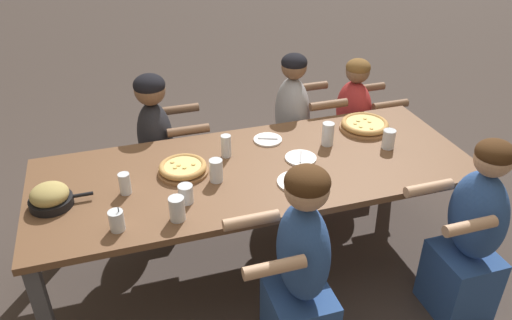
# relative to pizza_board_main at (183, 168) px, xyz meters

# --- Properties ---
(ground_plane) EXTENTS (18.00, 18.00, 0.00)m
(ground_plane) POSITION_rel_pizza_board_main_xyz_m (0.42, -0.07, -0.78)
(ground_plane) COLOR #423833
(ground_plane) RESTS_ON ground
(dining_table) EXTENTS (2.58, 1.00, 0.75)m
(dining_table) POSITION_rel_pizza_board_main_xyz_m (0.42, -0.07, -0.09)
(dining_table) COLOR brown
(dining_table) RESTS_ON ground
(pizza_board_main) EXTENTS (0.29, 0.29, 0.06)m
(pizza_board_main) POSITION_rel_pizza_board_main_xyz_m (0.00, 0.00, 0.00)
(pizza_board_main) COLOR #996B42
(pizza_board_main) RESTS_ON dining_table
(pizza_board_second) EXTENTS (0.33, 0.33, 0.06)m
(pizza_board_second) POSITION_rel_pizza_board_main_xyz_m (1.26, 0.18, 0.00)
(pizza_board_second) COLOR #996B42
(pizza_board_second) RESTS_ON dining_table
(skillet_bowl) EXTENTS (0.32, 0.22, 0.12)m
(skillet_bowl) POSITION_rel_pizza_board_main_xyz_m (-0.71, -0.11, 0.02)
(skillet_bowl) COLOR black
(skillet_bowl) RESTS_ON dining_table
(empty_plate_a) EXTENTS (0.23, 0.23, 0.02)m
(empty_plate_a) POSITION_rel_pizza_board_main_xyz_m (0.59, -0.30, -0.02)
(empty_plate_a) COLOR white
(empty_plate_a) RESTS_ON dining_table
(empty_plate_b) EXTENTS (0.18, 0.18, 0.02)m
(empty_plate_b) POSITION_rel_pizza_board_main_xyz_m (0.59, 0.22, -0.02)
(empty_plate_b) COLOR white
(empty_plate_b) RESTS_ON dining_table
(empty_plate_c) EXTENTS (0.19, 0.19, 0.02)m
(empty_plate_c) POSITION_rel_pizza_board_main_xyz_m (0.71, -0.06, -0.02)
(empty_plate_c) COLOR white
(empty_plate_c) RESTS_ON dining_table
(cocktail_glass_blue) EXTENTS (0.07, 0.07, 0.13)m
(cocktail_glass_blue) POSITION_rel_pizza_board_main_xyz_m (-0.40, -0.42, 0.02)
(cocktail_glass_blue) COLOR silver
(cocktail_glass_blue) RESTS_ON dining_table
(drinking_glass_a) EXTENTS (0.08, 0.08, 0.15)m
(drinking_glass_a) POSITION_rel_pizza_board_main_xyz_m (0.93, 0.06, 0.04)
(drinking_glass_a) COLOR silver
(drinking_glass_a) RESTS_ON dining_table
(drinking_glass_b) EXTENTS (0.08, 0.08, 0.13)m
(drinking_glass_b) POSITION_rel_pizza_board_main_xyz_m (-0.10, -0.42, 0.03)
(drinking_glass_b) COLOR silver
(drinking_glass_b) RESTS_ON dining_table
(drinking_glass_c) EXTENTS (0.08, 0.08, 0.13)m
(drinking_glass_c) POSITION_rel_pizza_board_main_xyz_m (0.16, -0.14, 0.03)
(drinking_glass_c) COLOR silver
(drinking_glass_c) RESTS_ON dining_table
(drinking_glass_d) EXTENTS (0.06, 0.06, 0.12)m
(drinking_glass_d) POSITION_rel_pizza_board_main_xyz_m (-0.33, -0.11, 0.02)
(drinking_glass_d) COLOR silver
(drinking_glass_d) RESTS_ON dining_table
(drinking_glass_e) EXTENTS (0.08, 0.08, 0.12)m
(drinking_glass_e) POSITION_rel_pizza_board_main_xyz_m (1.28, -0.09, 0.02)
(drinking_glass_e) COLOR silver
(drinking_glass_e) RESTS_ON dining_table
(drinking_glass_f) EXTENTS (0.08, 0.08, 0.10)m
(drinking_glass_f) POSITION_rel_pizza_board_main_xyz_m (-0.04, -0.29, 0.02)
(drinking_glass_f) COLOR silver
(drinking_glass_f) RESTS_ON dining_table
(drinking_glass_g) EXTENTS (0.06, 0.06, 0.14)m
(drinking_glass_g) POSITION_rel_pizza_board_main_xyz_m (0.29, 0.11, 0.03)
(drinking_glass_g) COLOR silver
(drinking_glass_g) RESTS_ON dining_table
(diner_far_midleft) EXTENTS (0.51, 0.40, 1.12)m
(diner_far_midleft) POSITION_rel_pizza_board_main_xyz_m (-0.08, 0.65, -0.26)
(diner_far_midleft) COLOR #232328
(diner_far_midleft) RESTS_ON ground
(diner_near_center) EXTENTS (0.51, 0.40, 1.17)m
(diner_near_center) POSITION_rel_pizza_board_main_xyz_m (0.43, -0.79, -0.23)
(diner_near_center) COLOR #2D5193
(diner_near_center) RESTS_ON ground
(diner_far_right) EXTENTS (0.51, 0.40, 1.06)m
(diner_far_right) POSITION_rel_pizza_board_main_xyz_m (1.44, 0.65, -0.30)
(diner_far_right) COLOR #B22D2D
(diner_far_right) RESTS_ON ground
(diner_far_midright) EXTENTS (0.51, 0.40, 1.15)m
(diner_far_midright) POSITION_rel_pizza_board_main_xyz_m (0.93, 0.65, -0.25)
(diner_far_midright) COLOR #99999E
(diner_far_midright) RESTS_ON ground
(diner_near_right) EXTENTS (0.51, 0.40, 1.14)m
(diner_near_right) POSITION_rel_pizza_board_main_xyz_m (1.42, -0.79, -0.26)
(diner_near_right) COLOR #2D5193
(diner_near_right) RESTS_ON ground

